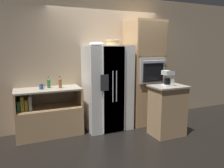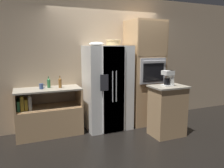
{
  "view_description": "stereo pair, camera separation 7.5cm",
  "coord_description": "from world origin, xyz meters",
  "px_view_note": "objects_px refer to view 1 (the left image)",
  "views": [
    {
      "loc": [
        -1.84,
        -4.11,
        1.73
      ],
      "look_at": [
        -0.07,
        -0.04,
        0.96
      ],
      "focal_mm": 35.0,
      "sensor_mm": 36.0,
      "label": 1
    },
    {
      "loc": [
        -1.77,
        -4.13,
        1.73
      ],
      "look_at": [
        -0.07,
        -0.04,
        0.96
      ],
      "focal_mm": 35.0,
      "sensor_mm": 36.0,
      "label": 2
    }
  ],
  "objects_px": {
    "fruit_bowl": "(96,44)",
    "coffee_maker": "(169,77)",
    "wall_oven": "(144,73)",
    "wicker_basket": "(113,42)",
    "bottle_tall": "(49,83)",
    "bottle_short": "(60,83)",
    "mug": "(41,86)",
    "refrigerator": "(107,88)"
  },
  "relations": [
    {
      "from": "wall_oven",
      "to": "coffee_maker",
      "type": "xyz_separation_m",
      "value": [
        0.03,
        -0.84,
        0.0
      ]
    },
    {
      "from": "wicker_basket",
      "to": "coffee_maker",
      "type": "height_order",
      "value": "wicker_basket"
    },
    {
      "from": "refrigerator",
      "to": "bottle_tall",
      "type": "xyz_separation_m",
      "value": [
        -1.17,
        0.16,
        0.15
      ]
    },
    {
      "from": "refrigerator",
      "to": "wall_oven",
      "type": "distance_m",
      "value": 0.93
    },
    {
      "from": "mug",
      "to": "coffee_maker",
      "type": "distance_m",
      "value": 2.41
    },
    {
      "from": "wall_oven",
      "to": "bottle_short",
      "type": "height_order",
      "value": "wall_oven"
    },
    {
      "from": "wall_oven",
      "to": "wicker_basket",
      "type": "height_order",
      "value": "wall_oven"
    },
    {
      "from": "fruit_bowl",
      "to": "coffee_maker",
      "type": "xyz_separation_m",
      "value": [
        1.13,
        -0.89,
        -0.63
      ]
    },
    {
      "from": "wall_oven",
      "to": "wicker_basket",
      "type": "xyz_separation_m",
      "value": [
        -0.77,
        -0.05,
        0.66
      ]
    },
    {
      "from": "fruit_bowl",
      "to": "bottle_short",
      "type": "relative_size",
      "value": 1.29
    },
    {
      "from": "coffee_maker",
      "to": "bottle_short",
      "type": "bearing_deg",
      "value": 154.7
    },
    {
      "from": "bottle_tall",
      "to": "fruit_bowl",
      "type": "bearing_deg",
      "value": -5.84
    },
    {
      "from": "wicker_basket",
      "to": "mug",
      "type": "bearing_deg",
      "value": 175.48
    },
    {
      "from": "wall_oven",
      "to": "mug",
      "type": "bearing_deg",
      "value": 178.29
    },
    {
      "from": "bottle_short",
      "to": "wall_oven",
      "type": "bearing_deg",
      "value": -1.5
    },
    {
      "from": "bottle_short",
      "to": "wicker_basket",
      "type": "bearing_deg",
      "value": -5.07
    },
    {
      "from": "refrigerator",
      "to": "wall_oven",
      "type": "height_order",
      "value": "wall_oven"
    },
    {
      "from": "wicker_basket",
      "to": "fruit_bowl",
      "type": "bearing_deg",
      "value": 163.34
    },
    {
      "from": "wall_oven",
      "to": "bottle_tall",
      "type": "xyz_separation_m",
      "value": [
        -2.05,
        0.15,
        -0.12
      ]
    },
    {
      "from": "coffee_maker",
      "to": "mug",
      "type": "bearing_deg",
      "value": 157.85
    },
    {
      "from": "fruit_bowl",
      "to": "coffee_maker",
      "type": "bearing_deg",
      "value": -38.35
    },
    {
      "from": "bottle_tall",
      "to": "wall_oven",
      "type": "bearing_deg",
      "value": -4.14
    },
    {
      "from": "fruit_bowl",
      "to": "bottle_tall",
      "type": "height_order",
      "value": "fruit_bowl"
    },
    {
      "from": "wicker_basket",
      "to": "fruit_bowl",
      "type": "xyz_separation_m",
      "value": [
        -0.33,
        0.1,
        -0.03
      ]
    },
    {
      "from": "wicker_basket",
      "to": "refrigerator",
      "type": "bearing_deg",
      "value": 163.74
    },
    {
      "from": "refrigerator",
      "to": "bottle_short",
      "type": "xyz_separation_m",
      "value": [
        -0.97,
        0.06,
        0.16
      ]
    },
    {
      "from": "wicker_basket",
      "to": "fruit_bowl",
      "type": "height_order",
      "value": "wicker_basket"
    },
    {
      "from": "refrigerator",
      "to": "bottle_short",
      "type": "height_order",
      "value": "refrigerator"
    },
    {
      "from": "bottle_tall",
      "to": "bottle_short",
      "type": "xyz_separation_m",
      "value": [
        0.2,
        -0.1,
        0.0
      ]
    },
    {
      "from": "refrigerator",
      "to": "wicker_basket",
      "type": "bearing_deg",
      "value": -16.26
    },
    {
      "from": "mug",
      "to": "coffee_maker",
      "type": "height_order",
      "value": "coffee_maker"
    },
    {
      "from": "bottle_short",
      "to": "mug",
      "type": "relative_size",
      "value": 2.07
    },
    {
      "from": "bottle_short",
      "to": "bottle_tall",
      "type": "bearing_deg",
      "value": 153.45
    },
    {
      "from": "wall_oven",
      "to": "coffee_maker",
      "type": "bearing_deg",
      "value": -87.99
    },
    {
      "from": "bottle_tall",
      "to": "bottle_short",
      "type": "bearing_deg",
      "value": -26.55
    },
    {
      "from": "fruit_bowl",
      "to": "bottle_tall",
      "type": "distance_m",
      "value": 1.22
    },
    {
      "from": "mug",
      "to": "coffee_maker",
      "type": "relative_size",
      "value": 0.39
    },
    {
      "from": "wicker_basket",
      "to": "bottle_short",
      "type": "xyz_separation_m",
      "value": [
        -1.08,
        0.1,
        -0.77
      ]
    },
    {
      "from": "mug",
      "to": "refrigerator",
      "type": "bearing_deg",
      "value": -3.44
    },
    {
      "from": "mug",
      "to": "fruit_bowl",
      "type": "bearing_deg",
      "value": -0.75
    },
    {
      "from": "wicker_basket",
      "to": "bottle_short",
      "type": "relative_size",
      "value": 1.31
    },
    {
      "from": "fruit_bowl",
      "to": "mug",
      "type": "height_order",
      "value": "fruit_bowl"
    }
  ]
}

